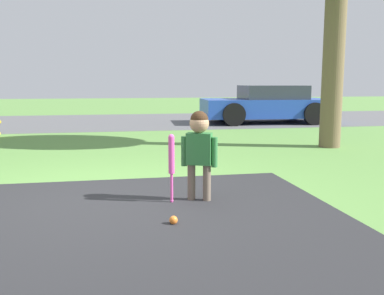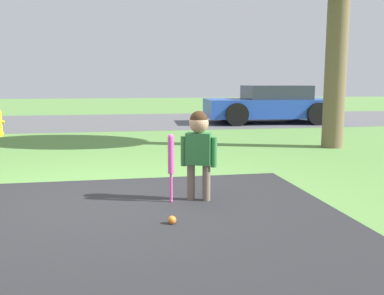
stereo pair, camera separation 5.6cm
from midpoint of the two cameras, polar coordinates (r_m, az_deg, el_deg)
The scene contains 6 objects.
ground_plane at distance 4.70m, azimuth -12.35°, elevation -6.99°, with size 60.00×60.00×0.00m, color #5B8C42.
street_strip at distance 14.10m, azimuth -11.04°, elevation 3.45°, with size 40.00×6.00×0.01m.
child at distance 4.49m, azimuth 1.27°, elevation 0.62°, with size 0.37×0.24×0.96m.
baseball_bat at distance 4.44m, azimuth -2.46°, elevation -1.45°, with size 0.06×0.06×0.73m.
sports_ball at distance 3.86m, azimuth -2.27°, elevation -9.63°, with size 0.08×0.08×0.08m.
parked_car at distance 13.55m, azimuth 10.54°, elevation 5.64°, with size 4.02×2.21×1.16m.
Camera 2 is at (0.22, -4.53, 1.25)m, focal length 40.00 mm.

